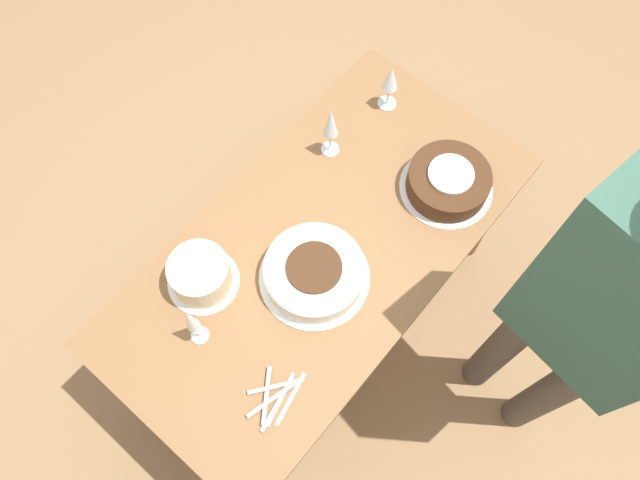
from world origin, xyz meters
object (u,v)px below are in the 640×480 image
Objects in this scene: wine_glass_extra at (191,321)px; cake_center_white at (314,273)px; cake_front_chocolate at (448,182)px; person_cutting at (599,315)px; wine_glass_far at (331,124)px; wine_glass_near at (391,80)px; cake_back_decorated at (201,275)px.

cake_center_white is at bearing -21.32° from wine_glass_extra.
person_cutting reaches higher than cake_front_chocolate.
wine_glass_far is at bearing 9.21° from wine_glass_extra.
cake_center_white is at bearing -146.10° from wine_glass_far.
cake_front_chocolate is 0.95m from wine_glass_extra.
cake_center_white is at bearing -160.89° from wine_glass_near.
cake_back_decorated is (-0.77, 0.39, 0.01)m from cake_front_chocolate.
wine_glass_far is 0.13× the size of person_cutting.
wine_glass_far reaches higher than cake_front_chocolate.
cake_back_decorated is at bearing 153.21° from cake_front_chocolate.
cake_front_chocolate is 0.18× the size of person_cutting.
cake_back_decorated is at bearing 178.60° from wine_glass_near.
cake_center_white is 1.57× the size of wine_glass_far.
wine_glass_near is at bearing -12.48° from person_cutting.
cake_front_chocolate reaches higher than cake_center_white.
wine_glass_extra is at bearing 47.74° from person_cutting.
wine_glass_extra is (-0.91, 0.28, 0.11)m from cake_front_chocolate.
wine_glass_far is at bearing 33.90° from cake_center_white.
wine_glass_far reaches higher than cake_back_decorated.
cake_center_white is 0.41m from wine_glass_extra.
person_cutting is at bearing -60.61° from cake_back_decorated.
wine_glass_extra is 1.10m from person_cutting.
cake_back_decorated is at bearing 38.63° from person_cutting.
cake_center_white is 0.35m from cake_back_decorated.
wine_glass_extra reaches higher than wine_glass_near.
wine_glass_near is (0.92, -0.02, 0.07)m from cake_back_decorated.
wine_glass_near reaches higher than cake_front_chocolate.
wine_glass_extra reaches higher than cake_front_chocolate.
wine_glass_extra is (-1.06, -0.09, 0.02)m from wine_glass_near.
person_cutting is (0.68, -0.85, 0.16)m from wine_glass_extra.
cake_front_chocolate is at bearing -16.88° from wine_glass_extra.
cake_center_white is at bearing 166.31° from cake_front_chocolate.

